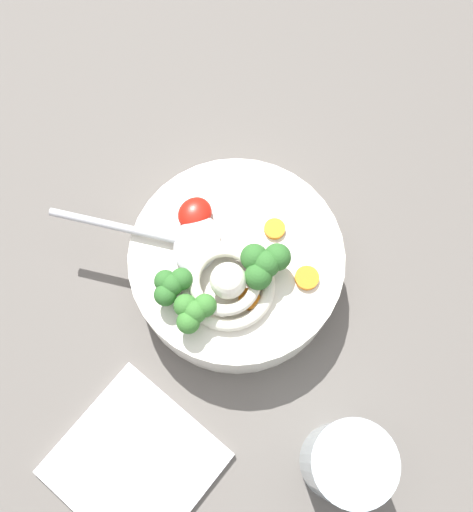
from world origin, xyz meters
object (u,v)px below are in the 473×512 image
Objects in this scene: soup_bowl at (236,265)px; drinking_glass at (346,463)px; noodle_pile at (228,282)px; folded_napkin at (135,463)px; soup_spoon at (185,242)px.

soup_bowl is 2.22× the size of drinking_glass.
drinking_glass is at bearing 66.83° from noodle_pile.
drinking_glass is at bearing 123.89° from folded_napkin.
drinking_glass is at bearing 60.71° from soup_bowl.
noodle_pile reaches higher than soup_spoon.
noodle_pile reaches higher than folded_napkin.
folded_napkin is at bearing 89.99° from soup_spoon.
noodle_pile is at bearing -113.17° from drinking_glass.
soup_bowl reaches higher than folded_napkin.
soup_spoon is 21.72cm from folded_napkin.
soup_spoon is (-1.13, -5.76, -0.42)cm from noodle_pile.
soup_spoon reaches higher than soup_bowl.
soup_spoon is 24.93cm from drinking_glass.
noodle_pile reaches higher than soup_bowl.
soup_spoon is at bearing -110.33° from drinking_glass.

